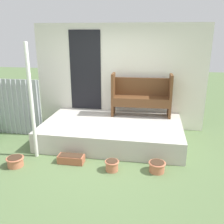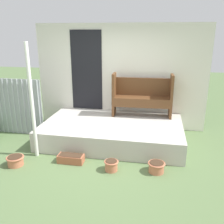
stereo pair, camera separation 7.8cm
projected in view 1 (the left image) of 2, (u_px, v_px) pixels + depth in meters
name	position (u px, v px, depth m)	size (l,w,h in m)	color
ground_plane	(98.00, 159.00, 4.92)	(24.00, 24.00, 0.00)	#5B7547
porch_slab	(112.00, 131.00, 5.71)	(3.10, 1.88, 0.43)	beige
house_wall	(117.00, 77.00, 6.29)	(4.30, 0.08, 2.60)	white
support_post	(32.00, 103.00, 4.70)	(0.07, 0.07, 2.23)	white
bench	(141.00, 94.00, 5.98)	(1.43, 0.46, 1.02)	brown
flower_pot_left	(15.00, 161.00, 4.63)	(0.33, 0.33, 0.18)	#C67251
flower_pot_middle	(112.00, 165.00, 4.48)	(0.26, 0.26, 0.20)	#C67251
flower_pot_right	(157.00, 166.00, 4.45)	(0.31, 0.31, 0.19)	#C67251
planter_box_rect	(71.00, 159.00, 4.76)	(0.50, 0.22, 0.16)	#B26042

